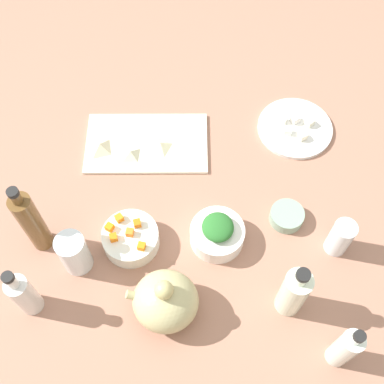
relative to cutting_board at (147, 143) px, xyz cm
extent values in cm
cube|color=#9E6D58|center=(-14.79, 17.59, -2.00)|extent=(190.00, 190.00, 3.00)
cube|color=white|center=(0.00, 0.00, 0.00)|extent=(36.77, 23.81, 1.00)
cylinder|color=white|center=(-42.80, -9.30, 0.10)|extent=(21.89, 21.89, 1.20)
cylinder|color=white|center=(-22.21, 28.25, 2.27)|extent=(13.91, 13.91, 5.54)
cylinder|color=white|center=(-0.40, 31.29, 2.13)|extent=(14.40, 14.40, 5.25)
cylinder|color=gray|center=(-40.10, 20.75, 1.24)|extent=(8.92, 8.92, 3.48)
ellipsoid|color=tan|center=(-11.44, 47.67, 5.65)|extent=(15.43, 14.97, 12.29)
sphere|color=tan|center=(-11.44, 47.67, 13.52)|extent=(4.32, 4.32, 4.32)
cylinder|color=tan|center=(-4.88, 47.67, 7.18)|extent=(5.38, 2.00, 3.93)
cylinder|color=silver|center=(-40.44, 43.76, 7.73)|extent=(6.34, 6.34, 16.47)
cylinder|color=silver|center=(-40.44, 43.76, 17.42)|extent=(2.85, 2.85, 2.92)
cylinder|color=black|center=(-40.44, 43.76, 19.48)|extent=(3.17, 3.17, 1.20)
cylinder|color=silver|center=(-51.50, 55.11, 7.27)|extent=(4.98, 4.98, 15.54)
cylinder|color=silver|center=(-51.50, 55.11, 16.39)|extent=(2.24, 2.24, 2.70)
cylinder|color=black|center=(-51.50, 55.11, 18.34)|extent=(2.49, 2.49, 1.20)
cylinder|color=brown|center=(22.39, 32.96, 10.37)|extent=(5.33, 5.33, 21.74)
cylinder|color=brown|center=(22.39, 32.96, 22.91)|extent=(2.40, 2.40, 3.36)
cylinder|color=black|center=(22.39, 32.96, 25.19)|extent=(2.67, 2.67, 1.20)
cylinder|color=silver|center=(20.95, 49.63, 6.75)|extent=(5.34, 5.34, 14.49)
cylinder|color=silver|center=(20.95, 49.63, 16.06)|extent=(2.41, 2.41, 4.12)
cylinder|color=black|center=(20.95, 49.63, 18.72)|extent=(2.67, 2.67, 1.20)
cylinder|color=white|center=(-52.65, 27.60, 5.25)|extent=(5.68, 5.68, 11.50)
cylinder|color=white|center=(12.03, 37.94, 5.86)|extent=(7.22, 7.22, 12.73)
cube|color=orange|center=(-1.98, 28.52, 5.65)|extent=(2.29, 2.29, 1.80)
cube|color=orange|center=(-0.51, 31.17, 5.65)|extent=(1.90, 1.90, 1.80)
cube|color=orange|center=(2.75, 27.47, 5.65)|extent=(2.54, 2.54, 1.80)
cube|color=orange|center=(-3.94, 34.61, 5.65)|extent=(2.02, 2.02, 1.80)
cube|color=orange|center=(3.28, 32.90, 5.65)|extent=(2.31, 2.31, 1.80)
cube|color=orange|center=(4.75, 30.23, 5.65)|extent=(2.39, 2.39, 1.80)
ellipsoid|color=#296A2A|center=(-22.21, 28.25, 6.74)|extent=(8.78, 9.03, 3.41)
cube|color=white|center=(-40.47, -6.80, 1.80)|extent=(2.51, 2.51, 2.20)
cube|color=silver|center=(-42.56, -11.26, 1.80)|extent=(3.07, 3.07, 2.20)
cube|color=white|center=(-39.04, -10.70, 1.80)|extent=(2.83, 2.83, 2.20)
cube|color=#EBE7CA|center=(-46.80, -10.53, 1.80)|extent=(3.11, 3.11, 2.20)
cube|color=#FBEFCE|center=(-44.60, -5.31, 1.80)|extent=(3.04, 3.04, 2.20)
pyramid|color=beige|center=(3.75, 5.09, 1.61)|extent=(6.65, 6.69, 2.21)
pyramid|color=beige|center=(12.62, 3.67, 1.82)|extent=(7.37, 7.59, 2.64)
pyramid|color=beige|center=(-4.21, 1.38, 1.55)|extent=(7.15, 7.24, 2.10)
camera|label=1|loc=(-20.65, 81.37, 116.92)|focal=46.14mm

